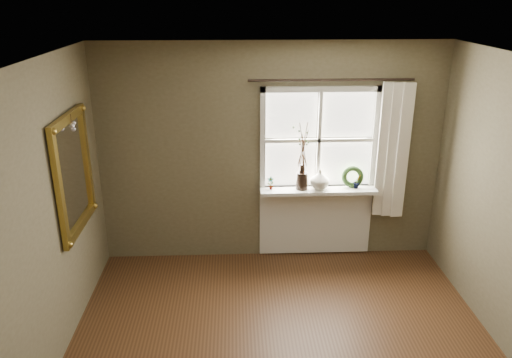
{
  "coord_description": "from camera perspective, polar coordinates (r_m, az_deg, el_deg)",
  "views": [
    {
      "loc": [
        -0.42,
        -3.27,
        3.09
      ],
      "look_at": [
        -0.21,
        1.55,
        1.27
      ],
      "focal_mm": 35.0,
      "sensor_mm": 36.0,
      "label": 1
    }
  ],
  "objects": [
    {
      "name": "curtain",
      "position": [
        5.95,
        15.31,
        3.09
      ],
      "size": [
        0.36,
        0.12,
        1.59
      ],
      "primitive_type": "cube",
      "color": "silver",
      "rests_on": "wall_back"
    },
    {
      "name": "potted_plant_left",
      "position": [
        5.8,
        1.69,
        -0.48
      ],
      "size": [
        0.08,
        0.06,
        0.15
      ],
      "primitive_type": "imported",
      "rotation": [
        0.0,
        0.0,
        0.04
      ],
      "color": "#26401C",
      "rests_on": "window_sill"
    },
    {
      "name": "cream_vase",
      "position": [
        5.85,
        7.29,
        -0.03
      ],
      "size": [
        0.28,
        0.28,
        0.23
      ],
      "primitive_type": "imported",
      "rotation": [
        0.0,
        0.0,
        0.28
      ],
      "color": "beige",
      "rests_on": "window_sill"
    },
    {
      "name": "potted_plant_right",
      "position": [
        5.96,
        11.49,
        -0.27
      ],
      "size": [
        0.11,
        0.1,
        0.16
      ],
      "primitive_type": "imported",
      "rotation": [
        0.0,
        0.0,
        0.34
      ],
      "color": "#26401C",
      "rests_on": "window_sill"
    },
    {
      "name": "curtain_rod",
      "position": [
        5.62,
        8.64,
        11.13
      ],
      "size": [
        1.84,
        0.03,
        0.03
      ],
      "primitive_type": "cylinder",
      "rotation": [
        0.0,
        1.57,
        0.0
      ],
      "color": "black",
      "rests_on": "wall_back"
    },
    {
      "name": "dark_jug",
      "position": [
        5.83,
        5.26,
        -0.2
      ],
      "size": [
        0.17,
        0.17,
        0.2
      ],
      "primitive_type": "cylinder",
      "rotation": [
        0.0,
        0.0,
        -0.27
      ],
      "color": "black",
      "rests_on": "window_sill"
    },
    {
      "name": "wreath",
      "position": [
        5.98,
        10.96,
        0.0
      ],
      "size": [
        0.27,
        0.14,
        0.27
      ],
      "primitive_type": "torus",
      "rotation": [
        1.36,
        0.0,
        -0.09
      ],
      "color": "#26401C",
      "rests_on": "window_sill"
    },
    {
      "name": "window_apron",
      "position": [
        6.18,
        6.77,
        -4.68
      ],
      "size": [
        1.36,
        0.04,
        0.88
      ],
      "primitive_type": "cube",
      "color": "silver",
      "rests_on": "ground"
    },
    {
      "name": "wall_left",
      "position": [
        4.07,
        -26.06,
        -7.7
      ],
      "size": [
        0.1,
        4.5,
        2.6
      ],
      "primitive_type": "cube",
      "color": "brown",
      "rests_on": "ground"
    },
    {
      "name": "window_frame",
      "position": [
        5.82,
        7.19,
        4.44
      ],
      "size": [
        1.36,
        0.06,
        1.24
      ],
      "color": "silver",
      "rests_on": "wall_back"
    },
    {
      "name": "window_sill",
      "position": [
        5.9,
        7.12,
        -1.27
      ],
      "size": [
        1.36,
        0.26,
        0.04
      ],
      "primitive_type": "cube",
      "color": "silver",
      "rests_on": "wall_back"
    },
    {
      "name": "gilt_mirror",
      "position": [
        5.07,
        -20.12,
        0.65
      ],
      "size": [
        0.1,
        0.96,
        1.15
      ],
      "color": "white",
      "rests_on": "wall_left"
    },
    {
      "name": "wall_back",
      "position": [
        5.87,
        1.7,
        2.91
      ],
      "size": [
        4.0,
        0.1,
        2.6
      ],
      "primitive_type": "cube",
      "color": "brown",
      "rests_on": "ground"
    },
    {
      "name": "ceiling",
      "position": [
        3.34,
        4.85,
        12.16
      ],
      "size": [
        4.5,
        4.5,
        0.0
      ],
      "primitive_type": "plane",
      "color": "silver",
      "rests_on": "ground"
    }
  ]
}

